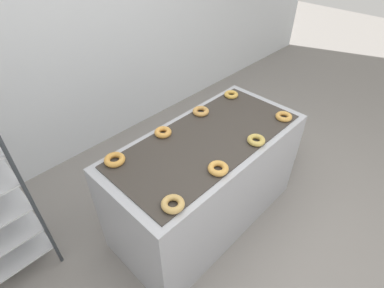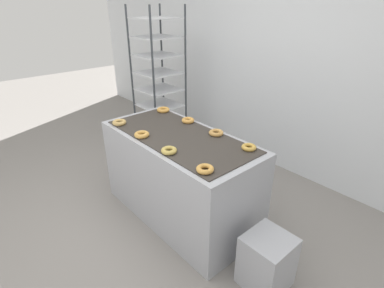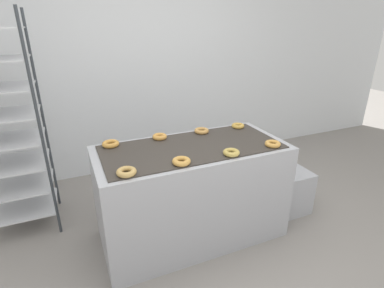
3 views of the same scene
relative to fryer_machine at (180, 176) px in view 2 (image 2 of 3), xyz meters
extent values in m
plane|color=gray|center=(0.00, -0.60, -0.41)|extent=(14.00, 14.00, 0.00)
cube|color=silver|center=(0.00, 1.52, 0.99)|extent=(8.00, 0.05, 2.80)
cube|color=#A8AAB2|center=(0.00, 0.00, 0.00)|extent=(1.50, 0.70, 0.82)
cube|color=#38332D|center=(0.00, 0.00, 0.41)|extent=(1.38, 0.62, 0.01)
cube|color=#262628|center=(0.41, -0.31, 0.16)|extent=(0.12, 0.07, 0.10)
cylinder|color=#33383D|center=(-1.56, 0.48, 0.50)|extent=(0.02, 0.02, 1.83)
cylinder|color=#33383D|center=(-1.06, 0.48, 0.50)|extent=(0.02, 0.02, 1.83)
cylinder|color=#33383D|center=(-1.56, 0.97, 0.50)|extent=(0.02, 0.02, 1.83)
cylinder|color=#33383D|center=(-1.06, 0.97, 0.50)|extent=(0.02, 0.02, 1.83)
cube|color=silver|center=(-1.31, 0.73, -0.23)|extent=(0.50, 0.49, 0.01)
cube|color=silver|center=(-1.31, 0.73, -0.02)|extent=(0.50, 0.49, 0.01)
cube|color=silver|center=(-1.31, 0.73, 0.20)|extent=(0.50, 0.49, 0.01)
cube|color=silver|center=(-1.31, 0.73, 0.41)|extent=(0.50, 0.49, 0.01)
cube|color=silver|center=(-1.31, 0.73, 0.63)|extent=(0.50, 0.49, 0.01)
cube|color=silver|center=(-1.31, 0.73, 0.84)|extent=(0.50, 0.49, 0.01)
cube|color=silver|center=(-1.31, 0.73, 1.06)|extent=(0.50, 0.49, 0.01)
cube|color=silver|center=(-1.31, 0.73, 1.27)|extent=(0.50, 0.49, 0.01)
cube|color=#A8AAB2|center=(1.03, -0.05, -0.21)|extent=(0.31, 0.32, 0.42)
torus|color=tan|center=(-0.57, -0.26, 0.43)|extent=(0.13, 0.13, 0.04)
torus|color=gold|center=(-0.19, -0.25, 0.43)|extent=(0.13, 0.13, 0.04)
torus|color=tan|center=(0.20, -0.26, 0.43)|extent=(0.12, 0.12, 0.04)
torus|color=gold|center=(0.58, -0.24, 0.43)|extent=(0.12, 0.12, 0.04)
torus|color=gold|center=(-0.58, 0.26, 0.43)|extent=(0.13, 0.13, 0.04)
torus|color=gold|center=(-0.18, 0.26, 0.43)|extent=(0.12, 0.12, 0.04)
torus|color=tan|center=(0.20, 0.25, 0.43)|extent=(0.13, 0.13, 0.04)
torus|color=gold|center=(0.56, 0.24, 0.43)|extent=(0.12, 0.12, 0.03)
camera|label=1|loc=(-1.23, -1.05, 1.68)|focal=28.00mm
camera|label=2|loc=(1.84, -1.46, 1.47)|focal=28.00mm
camera|label=3|loc=(-0.86, -1.97, 1.32)|focal=28.00mm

